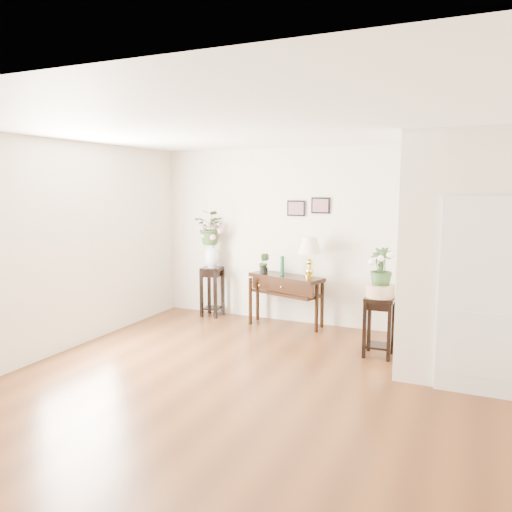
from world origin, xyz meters
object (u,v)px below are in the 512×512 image
Objects in this scene: console_table at (286,301)px; plant_stand_a at (212,292)px; table_lamp at (310,255)px; plant_stand_b at (379,327)px.

plant_stand_a is at bearing -165.47° from console_table.
table_lamp is at bearing -2.07° from plant_stand_a.
console_table is 1.94× the size of table_lamp.
plant_stand_a is (-1.74, 0.06, -0.74)m from table_lamp.
plant_stand_b is at bearing -17.12° from plant_stand_a.
console_table is at bearing 152.11° from plant_stand_b.
plant_stand_a is (-1.36, 0.06, 0.01)m from console_table.
console_table is at bearing 180.00° from table_lamp.
table_lamp is 0.75× the size of plant_stand_a.
console_table is 1.45× the size of plant_stand_a.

